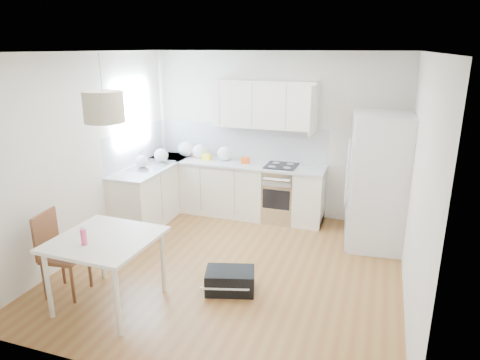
# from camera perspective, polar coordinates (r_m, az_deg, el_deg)

# --- Properties ---
(floor) EXTENTS (4.20, 4.20, 0.00)m
(floor) POSITION_cam_1_polar(r_m,az_deg,el_deg) (5.70, -1.02, -11.55)
(floor) COLOR brown
(floor) RESTS_ON ground
(ceiling) EXTENTS (4.20, 4.20, 0.00)m
(ceiling) POSITION_cam_1_polar(r_m,az_deg,el_deg) (4.99, -1.19, 16.73)
(ceiling) COLOR white
(ceiling) RESTS_ON wall_back
(wall_back) EXTENTS (4.20, 0.00, 4.20)m
(wall_back) POSITION_cam_1_polar(r_m,az_deg,el_deg) (7.14, 4.62, 5.94)
(wall_back) COLOR beige
(wall_back) RESTS_ON floor
(wall_left) EXTENTS (0.00, 4.20, 4.20)m
(wall_left) POSITION_cam_1_polar(r_m,az_deg,el_deg) (6.20, -19.73, 3.21)
(wall_left) COLOR beige
(wall_left) RESTS_ON floor
(wall_right) EXTENTS (0.00, 4.20, 4.20)m
(wall_right) POSITION_cam_1_polar(r_m,az_deg,el_deg) (4.92, 22.61, -0.60)
(wall_right) COLOR beige
(wall_right) RESTS_ON floor
(window_glassblock) EXTENTS (0.02, 1.00, 1.00)m
(window_glassblock) POSITION_cam_1_polar(r_m,az_deg,el_deg) (7.03, -14.23, 8.60)
(window_glassblock) COLOR #BFE0F9
(window_glassblock) RESTS_ON wall_left
(cabinets_back) EXTENTS (3.00, 0.60, 0.88)m
(cabinets_back) POSITION_cam_1_polar(r_m,az_deg,el_deg) (7.27, -0.72, -1.24)
(cabinets_back) COLOR white
(cabinets_back) RESTS_ON floor
(cabinets_left) EXTENTS (0.60, 1.80, 0.88)m
(cabinets_left) POSITION_cam_1_polar(r_m,az_deg,el_deg) (7.23, -11.33, -1.68)
(cabinets_left) COLOR white
(cabinets_left) RESTS_ON floor
(counter_back) EXTENTS (3.02, 0.64, 0.04)m
(counter_back) POSITION_cam_1_polar(r_m,az_deg,el_deg) (7.13, -0.74, 2.26)
(counter_back) COLOR #B4B6B9
(counter_back) RESTS_ON cabinets_back
(counter_left) EXTENTS (0.64, 1.82, 0.04)m
(counter_left) POSITION_cam_1_polar(r_m,az_deg,el_deg) (7.10, -11.55, 1.83)
(counter_left) COLOR #B4B6B9
(counter_left) RESTS_ON cabinets_left
(backsplash_back) EXTENTS (3.00, 0.01, 0.58)m
(backsplash_back) POSITION_cam_1_polar(r_m,az_deg,el_deg) (7.33, 0.02, 5.17)
(backsplash_back) COLOR silver
(backsplash_back) RESTS_ON wall_back
(backsplash_left) EXTENTS (0.01, 1.80, 0.58)m
(backsplash_left) POSITION_cam_1_polar(r_m,az_deg,el_deg) (7.17, -13.74, 4.40)
(backsplash_left) COLOR silver
(backsplash_left) RESTS_ON wall_left
(upper_cabinets) EXTENTS (1.70, 0.32, 0.75)m
(upper_cabinets) POSITION_cam_1_polar(r_m,az_deg,el_deg) (6.94, 3.18, 10.03)
(upper_cabinets) COLOR white
(upper_cabinets) RESTS_ON wall_back
(range_oven) EXTENTS (0.50, 0.61, 0.88)m
(range_oven) POSITION_cam_1_polar(r_m,az_deg,el_deg) (7.05, 5.42, -1.90)
(range_oven) COLOR silver
(range_oven) RESTS_ON floor
(sink) EXTENTS (0.50, 0.80, 0.16)m
(sink) POSITION_cam_1_polar(r_m,az_deg,el_deg) (7.05, -11.76, 1.85)
(sink) COLOR silver
(sink) RESTS_ON counter_left
(refrigerator) EXTENTS (0.99, 1.03, 1.90)m
(refrigerator) POSITION_cam_1_polar(r_m,az_deg,el_deg) (6.32, 18.04, -0.13)
(refrigerator) COLOR white
(refrigerator) RESTS_ON floor
(dining_table) EXTENTS (1.06, 1.06, 0.81)m
(dining_table) POSITION_cam_1_polar(r_m,az_deg,el_deg) (4.85, -17.47, -8.33)
(dining_table) COLOR beige
(dining_table) RESTS_ON floor
(dining_chair) EXTENTS (0.46, 0.46, 0.99)m
(dining_chair) POSITION_cam_1_polar(r_m,az_deg,el_deg) (5.32, -22.33, -9.17)
(dining_chair) COLOR #4B2C16
(dining_chair) RESTS_ON floor
(drink_bottle) EXTENTS (0.07, 0.07, 0.20)m
(drink_bottle) POSITION_cam_1_polar(r_m,az_deg,el_deg) (4.68, -20.15, -6.96)
(drink_bottle) COLOR #D93C6F
(drink_bottle) RESTS_ON dining_table
(gym_bag) EXTENTS (0.64, 0.51, 0.26)m
(gym_bag) POSITION_cam_1_polar(r_m,az_deg,el_deg) (5.15, -1.33, -13.26)
(gym_bag) COLOR black
(gym_bag) RESTS_ON floor
(pendant_lamp) EXTENTS (0.44, 0.44, 0.31)m
(pendant_lamp) POSITION_cam_1_polar(r_m,az_deg,el_deg) (4.52, -17.72, 9.26)
(pendant_lamp) COLOR beige
(pendant_lamp) RESTS_ON ceiling
(grocery_bag_a) EXTENTS (0.29, 0.25, 0.26)m
(grocery_bag_a) POSITION_cam_1_polar(r_m,az_deg,el_deg) (7.53, -7.20, 4.12)
(grocery_bag_a) COLOR white
(grocery_bag_a) RESTS_ON counter_back
(grocery_bag_b) EXTENTS (0.27, 0.23, 0.24)m
(grocery_bag_b) POSITION_cam_1_polar(r_m,az_deg,el_deg) (7.37, -5.35, 3.81)
(grocery_bag_b) COLOR white
(grocery_bag_b) RESTS_ON counter_back
(grocery_bag_c) EXTENTS (0.26, 0.22, 0.24)m
(grocery_bag_c) POSITION_cam_1_polar(r_m,az_deg,el_deg) (7.21, -2.01, 3.55)
(grocery_bag_c) COLOR white
(grocery_bag_c) RESTS_ON counter_back
(grocery_bag_d) EXTENTS (0.24, 0.21, 0.22)m
(grocery_bag_d) POSITION_cam_1_polar(r_m,az_deg,el_deg) (7.25, -10.47, 3.27)
(grocery_bag_d) COLOR white
(grocery_bag_d) RESTS_ON counter_back
(grocery_bag_e) EXTENTS (0.22, 0.19, 0.20)m
(grocery_bag_e) POSITION_cam_1_polar(r_m,az_deg,el_deg) (6.95, -12.93, 2.45)
(grocery_bag_e) COLOR white
(grocery_bag_e) RESTS_ON counter_left
(snack_orange) EXTENTS (0.17, 0.13, 0.10)m
(snack_orange) POSITION_cam_1_polar(r_m,az_deg,el_deg) (7.03, 0.70, 2.64)
(snack_orange) COLOR #D74613
(snack_orange) RESTS_ON counter_back
(snack_yellow) EXTENTS (0.17, 0.12, 0.11)m
(snack_yellow) POSITION_cam_1_polar(r_m,az_deg,el_deg) (7.27, -4.46, 3.09)
(snack_yellow) COLOR yellow
(snack_yellow) RESTS_ON counter_back
(snack_red) EXTENTS (0.15, 0.11, 0.10)m
(snack_red) POSITION_cam_1_polar(r_m,az_deg,el_deg) (7.45, -5.66, 3.38)
(snack_red) COLOR red
(snack_red) RESTS_ON counter_back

